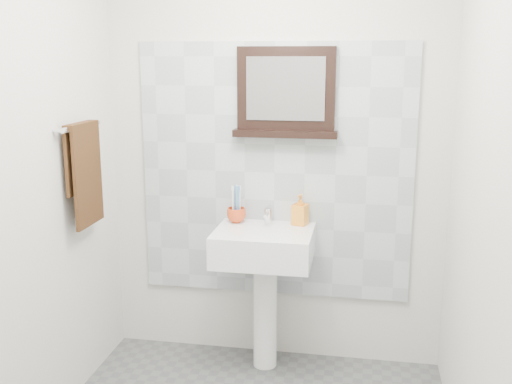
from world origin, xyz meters
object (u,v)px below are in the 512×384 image
(pedestal_sink, at_px, (264,261))
(hand_towel, at_px, (84,166))
(soap_dispenser, at_px, (300,210))
(framed_mirror, at_px, (286,95))
(toothbrush_cup, at_px, (236,215))

(pedestal_sink, bearing_deg, hand_towel, -161.72)
(pedestal_sink, height_order, soap_dispenser, soap_dispenser)
(hand_towel, bearing_deg, pedestal_sink, 18.28)
(framed_mirror, height_order, hand_towel, framed_mirror)
(framed_mirror, relative_size, hand_towel, 1.08)
(pedestal_sink, relative_size, hand_towel, 1.75)
(soap_dispenser, bearing_deg, hand_towel, -141.72)
(pedestal_sink, height_order, hand_towel, hand_towel)
(framed_mirror, xyz_separation_m, hand_towel, (-1.01, -0.49, -0.36))
(toothbrush_cup, height_order, hand_towel, hand_towel)
(toothbrush_cup, bearing_deg, hand_towel, -149.68)
(soap_dispenser, relative_size, hand_towel, 0.33)
(toothbrush_cup, distance_m, framed_mirror, 0.76)
(soap_dispenser, relative_size, framed_mirror, 0.30)
(toothbrush_cup, height_order, soap_dispenser, soap_dispenser)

